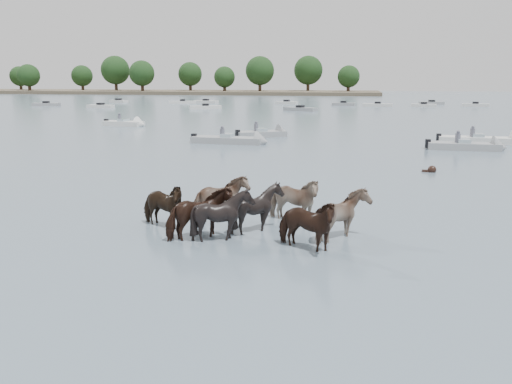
# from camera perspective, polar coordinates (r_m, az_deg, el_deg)

# --- Properties ---
(ground) EXTENTS (400.00, 400.00, 0.00)m
(ground) POSITION_cam_1_polar(r_m,az_deg,el_deg) (14.69, -1.38, -6.35)
(ground) COLOR slate
(ground) RESTS_ON ground
(shoreline) EXTENTS (160.00, 30.00, 1.00)m
(shoreline) POSITION_cam_1_polar(r_m,az_deg,el_deg) (179.17, -13.29, 10.83)
(shoreline) COLOR #4C4233
(shoreline) RESTS_ON ground
(pony_herd) EXTENTS (7.77, 4.46, 1.71)m
(pony_herd) POSITION_cam_1_polar(r_m,az_deg,el_deg) (15.96, -0.73, -2.20)
(pony_herd) COLOR black
(pony_herd) RESTS_ON ground
(swimming_pony) EXTENTS (0.72, 0.44, 0.44)m
(swimming_pony) POSITION_cam_1_polar(r_m,az_deg,el_deg) (28.14, 18.96, 2.33)
(swimming_pony) COLOR black
(swimming_pony) RESTS_ON ground
(motorboat_a) EXTENTS (4.72, 3.67, 1.92)m
(motorboat_a) POSITION_cam_1_polar(r_m,az_deg,el_deg) (43.31, 1.42, 6.52)
(motorboat_a) COLOR gray
(motorboat_a) RESTS_ON ground
(motorboat_b) EXTENTS (6.11, 2.06, 1.92)m
(motorboat_b) POSITION_cam_1_polar(r_m,az_deg,el_deg) (38.52, -2.08, 5.76)
(motorboat_b) COLOR gray
(motorboat_b) RESTS_ON ground
(motorboat_c) EXTENTS (6.24, 1.99, 1.92)m
(motorboat_c) POSITION_cam_1_polar(r_m,az_deg,el_deg) (42.33, 24.56, 5.25)
(motorboat_c) COLOR silver
(motorboat_c) RESTS_ON ground
(motorboat_d) EXTENTS (5.32, 1.75, 1.92)m
(motorboat_d) POSITION_cam_1_polar(r_m,az_deg,el_deg) (38.11, 23.25, 4.69)
(motorboat_d) COLOR gray
(motorboat_d) RESTS_ON ground
(motorboat_f) EXTENTS (4.91, 2.29, 1.92)m
(motorboat_f) POSITION_cam_1_polar(r_m,az_deg,el_deg) (54.70, -13.96, 7.41)
(motorboat_f) COLOR silver
(motorboat_f) RESTS_ON ground
(distant_flotilla) EXTENTS (108.38, 28.19, 0.93)m
(distant_flotilla) POSITION_cam_1_polar(r_m,az_deg,el_deg) (90.52, 9.25, 9.51)
(distant_flotilla) COLOR gray
(distant_flotilla) RESTS_ON ground
(treeline) EXTENTS (150.25, 21.61, 12.31)m
(treeline) POSITION_cam_1_polar(r_m,az_deg,el_deg) (178.62, -13.97, 12.78)
(treeline) COLOR #382619
(treeline) RESTS_ON ground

